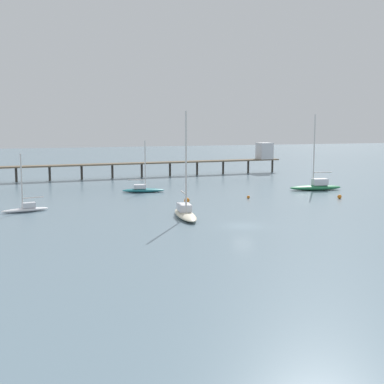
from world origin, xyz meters
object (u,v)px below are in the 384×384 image
object	(u,v)px
sailboat_green	(316,186)
sailboat_teal	(143,189)
sailboat_cream	(185,211)
sailboat_white	(26,208)
pier	(191,159)
mooring_buoy_near	(340,197)
mooring_buoy_inner	(187,200)
mooring_buoy_mid	(248,197)

from	to	relation	value
sailboat_green	sailboat_teal	bearing A→B (deg)	167.71
sailboat_cream	sailboat_white	size ratio (longest dim) A/B	1.70
pier	mooring_buoy_near	world-z (taller)	pier
sailboat_cream	sailboat_green	xyz separation A→B (m)	(30.83, 19.07, 0.05)
mooring_buoy_inner	mooring_buoy_near	bearing A→B (deg)	-7.17
pier	sailboat_cream	world-z (taller)	sailboat_cream
pier	sailboat_white	xyz separation A→B (m)	(-36.79, -40.79, -3.26)
sailboat_cream	mooring_buoy_near	size ratio (longest dim) A/B	20.21
sailboat_teal	sailboat_white	xyz separation A→B (m)	(-19.86, -15.05, -0.01)
sailboat_teal	sailboat_cream	bearing A→B (deg)	-89.71
mooring_buoy_inner	sailboat_white	bearing A→B (deg)	-178.13
sailboat_teal	sailboat_green	size ratio (longest dim) A/B	0.67
mooring_buoy_near	mooring_buoy_inner	bearing A→B (deg)	172.83
mooring_buoy_mid	mooring_buoy_inner	size ratio (longest dim) A/B	0.60
pier	mooring_buoy_near	distance (m)	44.93
sailboat_white	mooring_buoy_mid	world-z (taller)	sailboat_white
sailboat_cream	sailboat_teal	distance (m)	25.81
pier	sailboat_white	size ratio (longest dim) A/B	8.54
sailboat_teal	mooring_buoy_mid	xyz separation A→B (m)	(14.86, -12.69, -0.34)
mooring_buoy_mid	mooring_buoy_inner	bearing A→B (deg)	-171.80
sailboat_cream	mooring_buoy_near	bearing A→B (deg)	16.23
mooring_buoy_mid	sailboat_white	bearing A→B (deg)	-176.11
sailboat_green	mooring_buoy_mid	world-z (taller)	sailboat_green
mooring_buoy_inner	mooring_buoy_near	size ratio (longest dim) A/B	1.23
mooring_buoy_inner	sailboat_green	bearing A→B (deg)	15.54
sailboat_green	mooring_buoy_mid	distance (m)	17.17
mooring_buoy_mid	mooring_buoy_near	size ratio (longest dim) A/B	0.73
sailboat_cream	mooring_buoy_mid	world-z (taller)	sailboat_cream
pier	mooring_buoy_mid	xyz separation A→B (m)	(-2.07, -38.43, -3.60)
pier	sailboat_cream	bearing A→B (deg)	-108.06
sailboat_cream	mooring_buoy_mid	xyz separation A→B (m)	(14.73, 13.12, -0.54)
sailboat_white	mooring_buoy_inner	world-z (taller)	sailboat_white
sailboat_white	sailboat_teal	bearing A→B (deg)	37.16
mooring_buoy_inner	mooring_buoy_near	world-z (taller)	mooring_buoy_inner
pier	sailboat_white	world-z (taller)	sailboat_white
sailboat_white	mooring_buoy_mid	distance (m)	34.80
sailboat_teal	mooring_buoy_mid	world-z (taller)	sailboat_teal
pier	mooring_buoy_mid	distance (m)	38.65
pier	sailboat_white	distance (m)	55.03
mooring_buoy_mid	pier	bearing A→B (deg)	86.91
sailboat_white	mooring_buoy_inner	distance (m)	23.74
sailboat_green	sailboat_white	world-z (taller)	sailboat_green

